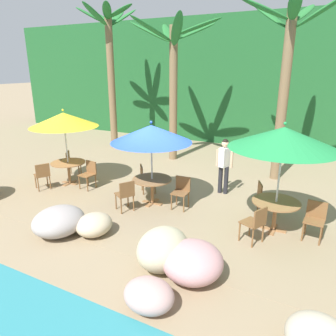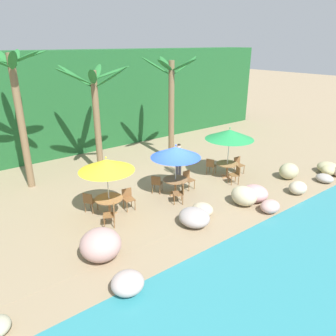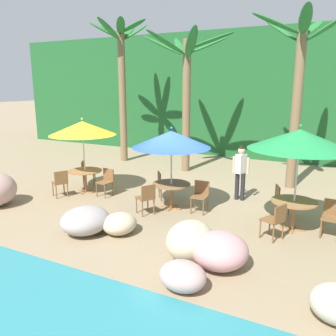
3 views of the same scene
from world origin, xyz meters
name	(u,v)px [view 3 (image 3 of 3)]	position (x,y,z in m)	size (l,w,h in m)	color
ground_plane	(178,208)	(0.00, 0.00, 0.00)	(120.00, 120.00, 0.00)	#937F60
terrace_deck	(178,208)	(0.00, 0.00, 0.00)	(18.00, 5.20, 0.01)	#937F60
foliage_backdrop	(257,95)	(0.00, 9.00, 3.00)	(28.00, 2.40, 6.00)	#1E5628
rock_seawall	(168,242)	(1.08, -2.78, 0.35)	(17.20, 2.92, 0.99)	#C29790
umbrella_yellow	(82,128)	(-3.42, 0.02, 2.13)	(2.13, 2.13, 2.46)	silver
dining_table_yellow	(85,174)	(-3.42, 0.02, 0.61)	(1.10, 1.10, 0.74)	olive
chair_yellow_seaward	(106,180)	(-2.56, 0.02, 0.51)	(0.46, 0.47, 0.87)	brown
chair_yellow_inland	(86,171)	(-3.94, 0.69, 0.51)	(0.58, 0.58, 0.87)	brown
chair_yellow_left	(60,182)	(-3.75, -0.77, 0.51)	(0.58, 0.57, 0.87)	brown
umbrella_blue	(171,139)	(-0.18, -0.10, 2.01)	(2.19, 2.19, 2.36)	silver
dining_table_blue	(171,188)	(-0.18, -0.10, 0.61)	(1.10, 1.10, 0.74)	olive
chair_blue_seaward	(200,194)	(0.66, 0.03, 0.51)	(0.44, 0.45, 0.87)	brown
chair_blue_inland	(163,183)	(-0.78, 0.51, 0.51)	(0.60, 0.59, 0.87)	brown
chair_blue_left	(147,197)	(-0.55, -0.88, 0.51)	(0.58, 0.58, 0.87)	brown
umbrella_green	(300,139)	(3.15, -0.12, 2.25)	(2.38, 2.38, 2.59)	silver
dining_table_green	(294,206)	(3.15, -0.12, 0.61)	(1.10, 1.10, 0.74)	olive
chair_green_seaward	(332,215)	(4.00, -0.09, 0.51)	(0.45, 0.46, 0.87)	brown
chair_green_inland	(281,199)	(2.73, 0.63, 0.51)	(0.56, 0.55, 0.87)	brown
chair_green_left	(276,219)	(2.88, -0.93, 0.51)	(0.56, 0.56, 0.87)	brown
palm_tree_nearest	(121,68)	(-5.10, 4.75, 4.19)	(2.91, 2.85, 6.18)	brown
palm_tree_second	(186,77)	(-1.70, 4.23, 3.75)	(3.81, 3.40, 5.47)	brown
palm_tree_third	(298,76)	(2.51, 3.70, 3.76)	(3.15, 3.30, 5.74)	brown
waiter_in_white	(241,169)	(1.35, 1.55, 0.99)	(0.52, 0.39, 1.70)	#232328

